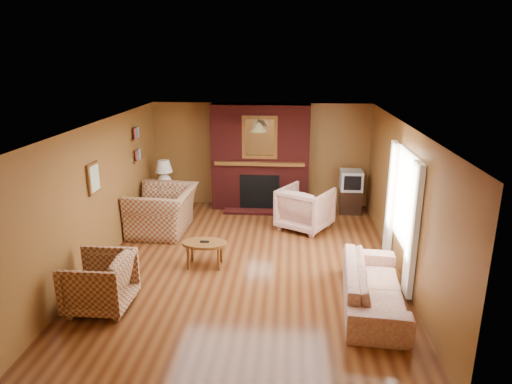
# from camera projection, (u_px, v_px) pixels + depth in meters

# --- Properties ---
(floor) EXTENTS (6.50, 6.50, 0.00)m
(floor) POSITION_uv_depth(u_px,v_px,m) (249.00, 263.00, 7.87)
(floor) COLOR #4B2310
(floor) RESTS_ON ground
(ceiling) EXTENTS (6.50, 6.50, 0.00)m
(ceiling) POSITION_uv_depth(u_px,v_px,m) (248.00, 124.00, 7.17)
(ceiling) COLOR white
(ceiling) RESTS_ON wall_back
(wall_back) EXTENTS (6.50, 0.00, 6.50)m
(wall_back) POSITION_uv_depth(u_px,v_px,m) (261.00, 155.00, 10.62)
(wall_back) COLOR brown
(wall_back) RESTS_ON floor
(wall_front) EXTENTS (6.50, 0.00, 6.50)m
(wall_front) POSITION_uv_depth(u_px,v_px,m) (217.00, 297.00, 4.42)
(wall_front) COLOR brown
(wall_front) RESTS_ON floor
(wall_left) EXTENTS (0.00, 6.50, 6.50)m
(wall_left) POSITION_uv_depth(u_px,v_px,m) (101.00, 193.00, 7.70)
(wall_left) COLOR brown
(wall_left) RESTS_ON floor
(wall_right) EXTENTS (0.00, 6.50, 6.50)m
(wall_right) POSITION_uv_depth(u_px,v_px,m) (403.00, 200.00, 7.34)
(wall_right) COLOR brown
(wall_right) RESTS_ON floor
(fireplace) EXTENTS (2.20, 0.82, 2.40)m
(fireplace) POSITION_uv_depth(u_px,v_px,m) (260.00, 158.00, 10.37)
(fireplace) COLOR #48110F
(fireplace) RESTS_ON floor
(window_right) EXTENTS (0.10, 1.85, 2.00)m
(window_right) POSITION_uv_depth(u_px,v_px,m) (402.00, 209.00, 7.17)
(window_right) COLOR beige
(window_right) RESTS_ON wall_right
(bookshelf) EXTENTS (0.09, 0.55, 0.71)m
(bookshelf) POSITION_uv_depth(u_px,v_px,m) (139.00, 145.00, 9.38)
(bookshelf) COLOR brown
(bookshelf) RESTS_ON wall_left
(botanical_print) EXTENTS (0.05, 0.40, 0.50)m
(botanical_print) POSITION_uv_depth(u_px,v_px,m) (94.00, 178.00, 7.31)
(botanical_print) COLOR brown
(botanical_print) RESTS_ON wall_left
(pendant_light) EXTENTS (0.36, 0.36, 0.48)m
(pendant_light) POSITION_uv_depth(u_px,v_px,m) (258.00, 127.00, 9.48)
(pendant_light) COLOR black
(pendant_light) RESTS_ON ceiling
(plaid_loveseat) EXTENTS (1.25, 1.41, 0.89)m
(plaid_loveseat) POSITION_uv_depth(u_px,v_px,m) (163.00, 210.00, 9.16)
(plaid_loveseat) COLOR maroon
(plaid_loveseat) RESTS_ON floor
(plaid_armchair) EXTENTS (0.88, 0.86, 0.80)m
(plaid_armchair) POSITION_uv_depth(u_px,v_px,m) (99.00, 282.00, 6.38)
(plaid_armchair) COLOR maroon
(plaid_armchair) RESTS_ON floor
(floral_sofa) EXTENTS (0.98, 2.12, 0.60)m
(floral_sofa) POSITION_uv_depth(u_px,v_px,m) (374.00, 286.00, 6.47)
(floral_sofa) COLOR beige
(floral_sofa) RESTS_ON floor
(floral_armchair) EXTENTS (1.29, 1.30, 0.88)m
(floral_armchair) POSITION_uv_depth(u_px,v_px,m) (305.00, 208.00, 9.30)
(floral_armchair) COLOR beige
(floral_armchair) RESTS_ON floor
(coffee_table) EXTENTS (0.76, 0.47, 0.45)m
(coffee_table) POSITION_uv_depth(u_px,v_px,m) (205.00, 246.00, 7.67)
(coffee_table) COLOR brown
(coffee_table) RESTS_ON floor
(side_table) EXTENTS (0.47, 0.47, 0.60)m
(side_table) POSITION_uv_depth(u_px,v_px,m) (166.00, 200.00, 10.27)
(side_table) COLOR brown
(side_table) RESTS_ON floor
(table_lamp) EXTENTS (0.38, 0.38, 0.62)m
(table_lamp) POSITION_uv_depth(u_px,v_px,m) (164.00, 172.00, 10.09)
(table_lamp) COLOR white
(table_lamp) RESTS_ON side_table
(tv_stand) EXTENTS (0.50, 0.46, 0.53)m
(tv_stand) POSITION_uv_depth(u_px,v_px,m) (350.00, 201.00, 10.32)
(tv_stand) COLOR black
(tv_stand) RESTS_ON floor
(crt_tv) EXTENTS (0.49, 0.49, 0.45)m
(crt_tv) POSITION_uv_depth(u_px,v_px,m) (351.00, 180.00, 10.17)
(crt_tv) COLOR #B2B5BB
(crt_tv) RESTS_ON tv_stand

